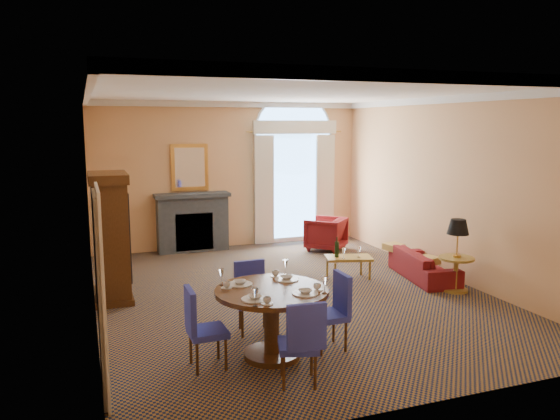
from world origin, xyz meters
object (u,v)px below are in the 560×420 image
object	(u,v)px
armoire	(111,239)
armchair	(326,234)
coffee_table	(348,258)
side_table	(457,246)
dining_table	(272,307)
sofa	(424,265)

from	to	relation	value
armoire	armchair	size ratio (longest dim) A/B	2.52
armchair	coffee_table	size ratio (longest dim) A/B	0.88
side_table	armoire	bearing A→B (deg)	164.05
armoire	dining_table	distance (m)	3.37
side_table	coffee_table	bearing A→B (deg)	137.77
sofa	coffee_table	world-z (taller)	coffee_table
coffee_table	dining_table	bearing A→B (deg)	-115.81
dining_table	side_table	world-z (taller)	side_table
dining_table	sofa	xyz separation A→B (m)	(3.63, 2.23, -0.37)
armchair	side_table	distance (m)	3.54
armoire	dining_table	xyz separation A→B (m)	(1.64, -2.93, -0.34)
dining_table	sofa	size ratio (longest dim) A/B	0.79
armoire	side_table	size ratio (longest dim) A/B	1.69
armoire	armchair	world-z (taller)	armoire
sofa	coffee_table	size ratio (longest dim) A/B	1.88
dining_table	coffee_table	size ratio (longest dim) A/B	1.49
sofa	armchair	bearing A→B (deg)	24.19
side_table	sofa	bearing A→B (deg)	93.49
coffee_table	side_table	xyz separation A→B (m)	(1.35, -1.23, 0.36)
coffee_table	side_table	bearing A→B (deg)	-26.50
sofa	side_table	bearing A→B (deg)	-167.49
armoire	coffee_table	world-z (taller)	armoire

